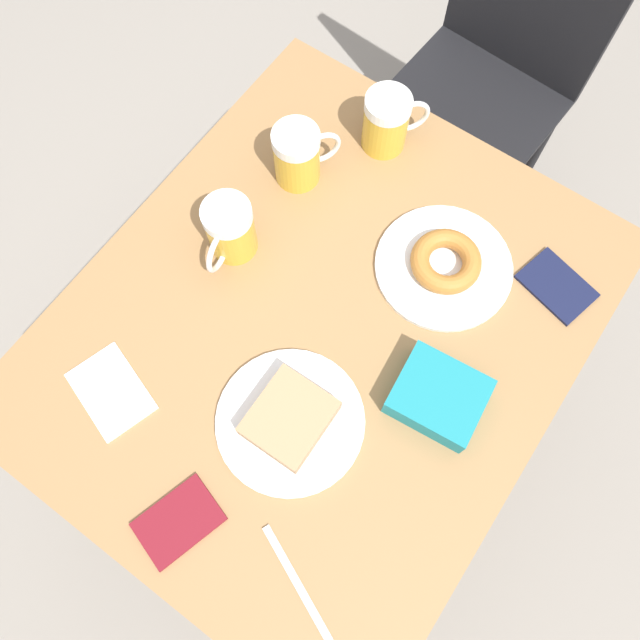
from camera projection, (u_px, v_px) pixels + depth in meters
ground_plane at (320, 411)px, 1.77m from camera, size 8.00×8.00×0.00m
table at (320, 335)px, 1.15m from camera, size 0.82×0.99×0.72m
chair at (502, 53)px, 1.50m from camera, size 0.42×0.42×0.94m
plate_with_cake at (290, 420)px, 1.01m from camera, size 0.25×0.25×0.05m
plate_with_donut at (445, 264)px, 1.11m from camera, size 0.25×0.25×0.04m
beer_mug_left at (230, 230)px, 1.08m from camera, size 0.09×0.13×0.12m
beer_mug_center at (298, 155)px, 1.14m from camera, size 0.10×0.12×0.12m
beer_mug_right at (387, 122)px, 1.16m from camera, size 0.10×0.11×0.12m
napkin_folded at (111, 391)px, 1.04m from camera, size 0.17×0.14×0.00m
fork at (297, 582)px, 0.94m from camera, size 0.18×0.09×0.00m
passport_near_edge at (179, 522)px, 0.97m from camera, size 0.12×0.15×0.01m
passport_far_edge at (557, 286)px, 1.11m from camera, size 0.14×0.12×0.01m
blue_pouch at (438, 397)px, 1.02m from camera, size 0.15×0.14×0.05m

